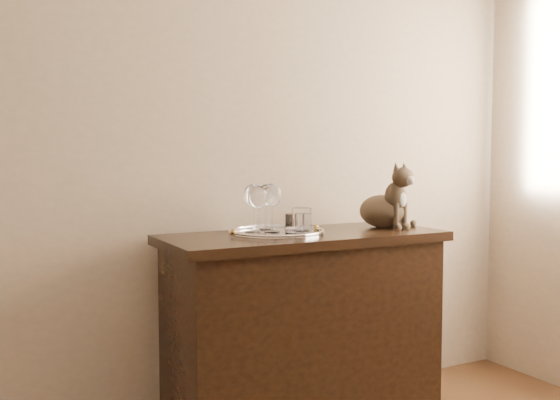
% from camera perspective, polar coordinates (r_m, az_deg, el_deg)
% --- Properties ---
extents(wall_back, '(4.00, 0.10, 2.70)m').
position_cam_1_polar(wall_back, '(2.67, -12.53, 7.72)').
color(wall_back, tan).
rests_on(wall_back, ground).
extents(sideboard, '(1.20, 0.50, 0.85)m').
position_cam_1_polar(sideboard, '(2.72, 2.18, -11.98)').
color(sideboard, black).
rests_on(sideboard, ground).
extents(tray, '(0.40, 0.40, 0.01)m').
position_cam_1_polar(tray, '(2.60, -0.33, -3.04)').
color(tray, white).
rests_on(tray, sideboard).
extents(wine_glass_a, '(0.08, 0.08, 0.20)m').
position_cam_1_polar(wine_glass_a, '(2.57, -2.52, -0.77)').
color(wine_glass_a, silver).
rests_on(wine_glass_a, tray).
extents(wine_glass_b, '(0.07, 0.07, 0.20)m').
position_cam_1_polar(wine_glass_b, '(2.68, -1.31, -0.64)').
color(wine_glass_b, white).
rests_on(wine_glass_b, tray).
extents(wine_glass_c, '(0.08, 0.08, 0.20)m').
position_cam_1_polar(wine_glass_c, '(2.50, -1.99, -0.93)').
color(wine_glass_c, silver).
rests_on(wine_glass_c, tray).
extents(wine_glass_d, '(0.08, 0.08, 0.20)m').
position_cam_1_polar(wine_glass_d, '(2.58, -0.74, -0.74)').
color(wine_glass_d, white).
rests_on(wine_glass_d, tray).
extents(tumbler_a, '(0.07, 0.07, 0.08)m').
position_cam_1_polar(tumbler_a, '(2.56, 2.04, -2.15)').
color(tumbler_a, silver).
rests_on(tumbler_a, tray).
extents(tumbler_b, '(0.08, 0.08, 0.09)m').
position_cam_1_polar(tumbler_b, '(2.49, 1.36, -2.24)').
color(tumbler_b, white).
rests_on(tumbler_b, tray).
extents(tumbler_c, '(0.08, 0.08, 0.10)m').
position_cam_1_polar(tumbler_c, '(2.66, 1.99, -1.75)').
color(tumbler_c, white).
rests_on(tumbler_c, tray).
extents(cat, '(0.34, 0.33, 0.30)m').
position_cam_1_polar(cat, '(2.87, 9.38, 0.47)').
color(cat, '#49382C').
rests_on(cat, sideboard).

